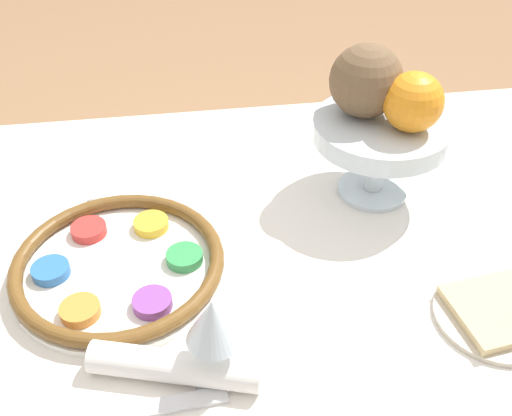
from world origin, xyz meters
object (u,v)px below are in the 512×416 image
(bread_plate, at_px, (496,313))
(napkin_roll, at_px, (175,366))
(seder_plate, at_px, (119,265))
(wine_glass, at_px, (213,324))
(orange_fruit, at_px, (413,102))
(fruit_stand, at_px, (380,136))
(coconut, at_px, (366,81))

(bread_plate, xyz_separation_m, napkin_roll, (-0.40, -0.03, 0.01))
(seder_plate, relative_size, wine_glass, 2.33)
(orange_fruit, bearing_deg, bread_plate, -79.88)
(wine_glass, bearing_deg, bread_plate, 5.31)
(orange_fruit, relative_size, napkin_roll, 0.43)
(wine_glass, xyz_separation_m, orange_fruit, (0.31, 0.28, 0.09))
(wine_glass, relative_size, fruit_stand, 0.60)
(wine_glass, distance_m, fruit_stand, 0.42)
(coconut, bearing_deg, seder_plate, -157.46)
(seder_plate, distance_m, napkin_roll, 0.19)
(napkin_roll, bearing_deg, coconut, 47.76)
(seder_plate, distance_m, fruit_stand, 0.42)
(orange_fruit, relative_size, coconut, 0.80)
(fruit_stand, relative_size, coconut, 1.90)
(fruit_stand, bearing_deg, bread_plate, -74.62)
(seder_plate, height_order, orange_fruit, orange_fruit)
(coconut, xyz_separation_m, napkin_roll, (-0.30, -0.33, -0.16))
(wine_glass, bearing_deg, napkin_roll, 175.82)
(coconut, relative_size, bread_plate, 0.69)
(bread_plate, bearing_deg, wine_glass, -174.69)
(wine_glass, distance_m, coconut, 0.43)
(wine_glass, height_order, orange_fruit, orange_fruit)
(orange_fruit, bearing_deg, coconut, 136.42)
(seder_plate, bearing_deg, coconut, 22.54)
(fruit_stand, relative_size, orange_fruit, 2.37)
(napkin_roll, bearing_deg, wine_glass, -4.18)
(seder_plate, height_order, fruit_stand, fruit_stand)
(fruit_stand, height_order, bread_plate, fruit_stand)
(coconut, height_order, napkin_roll, coconut)
(fruit_stand, bearing_deg, orange_fruit, -38.12)
(bread_plate, height_order, napkin_roll, napkin_roll)
(coconut, xyz_separation_m, bread_plate, (0.10, -0.30, -0.17))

